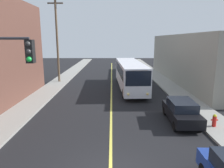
{
  "coord_description": "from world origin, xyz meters",
  "views": [
    {
      "loc": [
        0.07,
        -7.79,
        5.79
      ],
      "look_at": [
        0.0,
        10.06,
        2.0
      ],
      "focal_mm": 33.47,
      "sensor_mm": 36.0,
      "label": 1
    }
  ],
  "objects": [
    {
      "name": "utility_pole_mid",
      "position": [
        -7.26,
        20.66,
        6.56
      ],
      "size": [
        2.4,
        0.28,
        11.77
      ],
      "color": "brown",
      "rests_on": "sidewalk_left"
    },
    {
      "name": "building_right_warehouse",
      "position": [
        14.49,
        21.69,
        3.25
      ],
      "size": [
        12.0,
        25.34,
        6.49
      ],
      "color": "gray",
      "rests_on": "ground"
    },
    {
      "name": "sidewalk_right",
      "position": [
        7.25,
        10.0,
        0.07
      ],
      "size": [
        2.5,
        90.0,
        0.15
      ],
      "primitive_type": "cube",
      "color": "gray",
      "rests_on": "ground"
    },
    {
      "name": "lane_stripe_center",
      "position": [
        0.0,
        15.0,
        0.01
      ],
      "size": [
        0.16,
        60.0,
        0.01
      ],
      "primitive_type": "cube",
      "color": "#D8CC4C",
      "rests_on": "ground"
    },
    {
      "name": "fire_hydrant",
      "position": [
        6.85,
        5.2,
        0.58
      ],
      "size": [
        0.44,
        0.26,
        0.84
      ],
      "color": "red",
      "rests_on": "sidewalk_right"
    },
    {
      "name": "city_bus",
      "position": [
        2.2,
        16.75,
        1.82
      ],
      "size": [
        3.06,
        12.24,
        3.2
      ],
      "color": "silver",
      "rests_on": "ground"
    },
    {
      "name": "sidewalk_left",
      "position": [
        -7.25,
        10.0,
        0.07
      ],
      "size": [
        2.5,
        90.0,
        0.15
      ],
      "primitive_type": "cube",
      "color": "gray",
      "rests_on": "ground"
    },
    {
      "name": "parked_car_black",
      "position": [
        4.99,
        6.29,
        0.84
      ],
      "size": [
        1.92,
        4.45,
        1.62
      ],
      "color": "black",
      "rests_on": "ground"
    }
  ]
}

